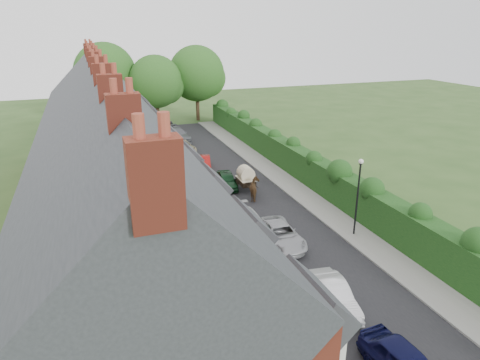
# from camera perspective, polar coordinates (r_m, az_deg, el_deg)

# --- Properties ---
(ground) EXTENTS (140.00, 140.00, 0.00)m
(ground) POSITION_cam_1_polar(r_m,az_deg,el_deg) (24.23, 13.49, -12.53)
(ground) COLOR #2D4C1E
(ground) RESTS_ON ground
(road) EXTENTS (6.00, 58.00, 0.02)m
(road) POSITION_cam_1_polar(r_m,az_deg,el_deg) (32.63, 2.28, -3.12)
(road) COLOR black
(road) RESTS_ON ground
(pavement_hedge_side) EXTENTS (2.20, 58.00, 0.12)m
(pavement_hedge_side) POSITION_cam_1_polar(r_m,az_deg,el_deg) (34.26, 8.65, -2.09)
(pavement_hedge_side) COLOR gray
(pavement_hedge_side) RESTS_ON ground
(pavement_house_side) EXTENTS (1.70, 58.00, 0.12)m
(pavement_house_side) POSITION_cam_1_polar(r_m,az_deg,el_deg) (31.46, -4.25, -3.97)
(pavement_house_side) COLOR gray
(pavement_house_side) RESTS_ON ground
(kerb_hedge_side) EXTENTS (0.18, 58.00, 0.13)m
(kerb_hedge_side) POSITION_cam_1_polar(r_m,az_deg,el_deg) (33.80, 7.08, -2.32)
(kerb_hedge_side) COLOR gray
(kerb_hedge_side) RESTS_ON ground
(kerb_house_side) EXTENTS (0.18, 58.00, 0.13)m
(kerb_house_side) POSITION_cam_1_polar(r_m,az_deg,el_deg) (31.67, -2.85, -3.76)
(kerb_house_side) COLOR gray
(kerb_house_side) RESTS_ON ground
(hedge) EXTENTS (2.10, 58.00, 2.85)m
(hedge) POSITION_cam_1_polar(r_m,az_deg,el_deg) (34.59, 11.41, 0.68)
(hedge) COLOR #113512
(hedge) RESTS_ON ground
(terrace_row) EXTENTS (9.05, 40.50, 11.50)m
(terrace_row) POSITION_cam_1_polar(r_m,az_deg,el_deg) (28.02, -16.82, 1.81)
(terrace_row) COLOR #943725
(terrace_row) RESTS_ON ground
(garden_wall_row) EXTENTS (0.35, 40.35, 1.10)m
(garden_wall_row) POSITION_cam_1_polar(r_m,az_deg,el_deg) (30.19, -5.57, -4.25)
(garden_wall_row) COLOR maroon
(garden_wall_row) RESTS_ON ground
(lamppost) EXTENTS (0.32, 0.32, 5.16)m
(lamppost) POSITION_cam_1_polar(r_m,az_deg,el_deg) (27.50, 15.50, -0.99)
(lamppost) COLOR black
(lamppost) RESTS_ON ground
(tree_far_left) EXTENTS (7.14, 6.80, 9.29)m
(tree_far_left) POSITION_cam_1_polar(r_m,az_deg,el_deg) (58.02, -10.84, 12.61)
(tree_far_left) COLOR #332316
(tree_far_left) RESTS_ON ground
(tree_far_right) EXTENTS (7.98, 7.60, 10.31)m
(tree_far_right) POSITION_cam_1_polar(r_m,az_deg,el_deg) (61.14, -5.47, 13.80)
(tree_far_right) COLOR #332316
(tree_far_right) RESTS_ON ground
(tree_far_back) EXTENTS (8.40, 8.00, 10.82)m
(tree_far_back) POSITION_cam_1_polar(r_m,az_deg,el_deg) (60.24, -17.12, 13.23)
(tree_far_back) COLOR #332316
(tree_far_back) RESTS_ON ground
(car_silver_a) EXTENTS (1.89, 4.15, 1.32)m
(car_silver_a) POSITION_cam_1_polar(r_m,az_deg,el_deg) (21.60, 12.21, -14.74)
(car_silver_a) COLOR silver
(car_silver_a) RESTS_ON ground
(car_silver_b) EXTENTS (2.35, 4.76, 1.30)m
(car_silver_b) POSITION_cam_1_polar(r_m,az_deg,el_deg) (26.65, 5.32, -7.24)
(car_silver_b) COLOR #9D9FA4
(car_silver_b) RESTS_ON ground
(car_white) EXTENTS (1.88, 4.48, 1.29)m
(car_white) POSITION_cam_1_polar(r_m,az_deg,el_deg) (28.22, 1.09, -5.54)
(car_white) COLOR #BCBCBC
(car_white) RESTS_ON ground
(car_green) EXTENTS (2.12, 3.99, 1.29)m
(car_green) POSITION_cam_1_polar(r_m,az_deg,el_deg) (35.57, -1.80, -0.01)
(car_green) COLOR black
(car_green) RESTS_ON ground
(car_red) EXTENTS (2.29, 4.28, 1.34)m
(car_red) POSITION_cam_1_polar(r_m,az_deg,el_deg) (39.81, -5.02, 2.16)
(car_red) COLOR maroon
(car_red) RESTS_ON ground
(car_beige) EXTENTS (2.66, 4.87, 1.29)m
(car_beige) POSITION_cam_1_polar(r_m,az_deg,el_deg) (45.95, -7.79, 4.45)
(car_beige) COLOR tan
(car_beige) RESTS_ON ground
(car_grey) EXTENTS (2.91, 5.57, 1.54)m
(car_grey) POSITION_cam_1_polar(r_m,az_deg,el_deg) (50.60, -8.46, 6.00)
(car_grey) COLOR #5B5D63
(car_grey) RESTS_ON ground
(car_black) EXTENTS (1.99, 3.89, 1.27)m
(car_black) POSITION_cam_1_polar(r_m,az_deg,el_deg) (55.64, -9.51, 7.07)
(car_black) COLOR black
(car_black) RESTS_ON ground
(horse) EXTENTS (1.35, 2.11, 1.64)m
(horse) POSITION_cam_1_polar(r_m,az_deg,el_deg) (33.08, 2.04, -1.27)
(horse) COLOR #48301A
(horse) RESTS_ON ground
(horse_cart) EXTENTS (1.30, 2.86, 2.06)m
(horse_cart) POSITION_cam_1_polar(r_m,az_deg,el_deg) (34.79, 0.77, 0.46)
(horse_cart) COLOR black
(horse_cart) RESTS_ON ground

